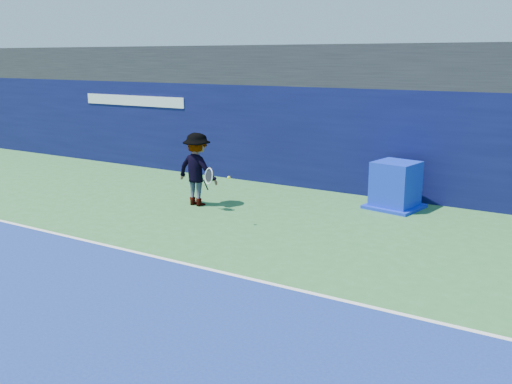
% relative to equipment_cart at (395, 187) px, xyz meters
% --- Properties ---
extents(ground, '(80.00, 80.00, 0.00)m').
position_rel_equipment_cart_xyz_m(ground, '(-2.82, -9.15, -0.56)').
color(ground, '#316E36').
rests_on(ground, ground).
extents(baseline, '(24.00, 0.10, 0.01)m').
position_rel_equipment_cart_xyz_m(baseline, '(-2.82, -6.15, -0.55)').
color(baseline, white).
rests_on(baseline, ground).
extents(stadium_band, '(36.00, 3.00, 1.20)m').
position_rel_equipment_cart_xyz_m(stadium_band, '(-2.82, 2.35, 3.04)').
color(stadium_band, black).
rests_on(stadium_band, back_wall_assembly).
extents(back_wall_assembly, '(36.00, 1.03, 3.00)m').
position_rel_equipment_cart_xyz_m(back_wall_assembly, '(-2.82, 1.35, 0.94)').
color(back_wall_assembly, '#0A0E3C').
rests_on(back_wall_assembly, ground).
extents(equipment_cart, '(1.47, 1.47, 1.22)m').
position_rel_equipment_cart_xyz_m(equipment_cart, '(0.00, 0.00, 0.00)').
color(equipment_cart, '#0D24BE').
rests_on(equipment_cart, ground).
extents(tennis_player, '(1.41, 0.80, 1.93)m').
position_rel_equipment_cart_xyz_m(tennis_player, '(-4.58, -2.43, 0.41)').
color(tennis_player, silver).
rests_on(tennis_player, ground).
extents(tennis_ball, '(0.07, 0.07, 0.07)m').
position_rel_equipment_cart_xyz_m(tennis_ball, '(-2.77, -3.62, 0.60)').
color(tennis_ball, '#CCE819').
rests_on(tennis_ball, ground).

